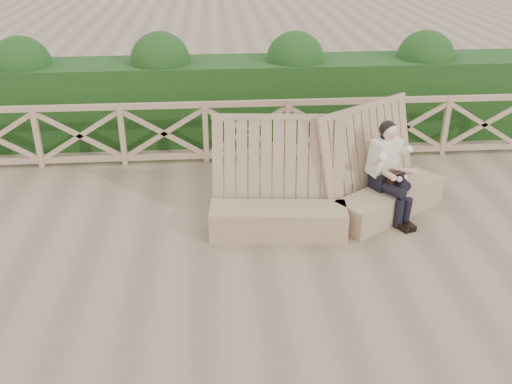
{
  "coord_description": "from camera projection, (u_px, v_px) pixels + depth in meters",
  "views": [
    {
      "loc": [
        -0.58,
        -5.87,
        4.02
      ],
      "look_at": [
        -0.08,
        0.4,
        0.9
      ],
      "focal_mm": 40.0,
      "sensor_mm": 36.0,
      "label": 1
    }
  ],
  "objects": [
    {
      "name": "bench",
      "position": [
        334.0,
        197.0,
        8.03
      ],
      "size": [
        3.53,
        1.71,
        1.55
      ],
      "rotation": [
        0.0,
        0.0,
        0.36
      ],
      "color": "#886D4D",
      "rests_on": "ground"
    },
    {
      "name": "guardrail",
      "position": [
        246.0,
        131.0,
        9.94
      ],
      "size": [
        10.1,
        0.09,
        1.1
      ],
      "color": "#876A4F",
      "rests_on": "ground"
    },
    {
      "name": "ground",
      "position": [
        265.0,
        271.0,
        7.07
      ],
      "size": [
        60.0,
        60.0,
        0.0
      ],
      "primitive_type": "plane",
      "color": "brown",
      "rests_on": "ground"
    },
    {
      "name": "hedge",
      "position": [
        242.0,
        100.0,
        10.93
      ],
      "size": [
        12.0,
        1.2,
        1.5
      ],
      "primitive_type": "cube",
      "color": "black",
      "rests_on": "ground"
    },
    {
      "name": "woman",
      "position": [
        389.0,
        168.0,
        8.05
      ],
      "size": [
        0.64,
        0.93,
        1.42
      ],
      "rotation": [
        0.0,
        0.0,
        0.48
      ],
      "color": "black",
      "rests_on": "ground"
    }
  ]
}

